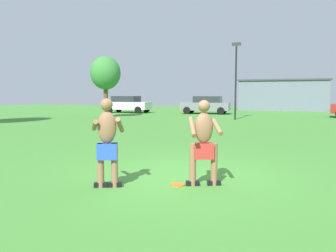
# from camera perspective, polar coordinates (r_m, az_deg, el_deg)

# --- Properties ---
(ground_plane) EXTENTS (80.00, 80.00, 0.00)m
(ground_plane) POSITION_cam_1_polar(r_m,az_deg,el_deg) (7.48, 2.44, -8.37)
(ground_plane) COLOR #428433
(player_near) EXTENTS (0.76, 0.73, 1.66)m
(player_near) POSITION_cam_1_polar(r_m,az_deg,el_deg) (6.59, 6.02, -2.50)
(player_near) COLOR black
(player_near) RESTS_ON ground_plane
(player_in_blue) EXTENTS (0.78, 0.74, 1.70)m
(player_in_blue) POSITION_cam_1_polar(r_m,az_deg,el_deg) (6.55, -10.17, -2.41)
(player_in_blue) COLOR black
(player_in_blue) RESTS_ON ground_plane
(frisbee) EXTENTS (0.28, 0.28, 0.03)m
(frisbee) POSITION_cam_1_polar(r_m,az_deg,el_deg) (6.74, 1.63, -9.81)
(frisbee) COLOR orange
(frisbee) RESTS_ON ground_plane
(car_gray_mid_lot) EXTENTS (4.42, 2.27, 1.58)m
(car_gray_mid_lot) POSITION_cam_1_polar(r_m,az_deg,el_deg) (30.71, 6.40, 3.58)
(car_gray_mid_lot) COLOR slate
(car_gray_mid_lot) RESTS_ON ground_plane
(car_white_far_end) EXTENTS (4.31, 2.03, 1.58)m
(car_white_far_end) POSITION_cam_1_polar(r_m,az_deg,el_deg) (32.64, -6.82, 3.69)
(car_white_far_end) COLOR white
(car_white_far_end) RESTS_ON ground_plane
(lamp_post) EXTENTS (0.60, 0.24, 5.28)m
(lamp_post) POSITION_cam_1_polar(r_m,az_deg,el_deg) (24.12, 11.32, 8.84)
(lamp_post) COLOR black
(lamp_post) RESTS_ON ground_plane
(outbuilding_behind_lot) EXTENTS (9.41, 7.12, 3.35)m
(outbuilding_behind_lot) POSITION_cam_1_polar(r_m,az_deg,el_deg) (40.85, 18.78, 4.98)
(outbuilding_behind_lot) COLOR slate
(outbuilding_behind_lot) RESTS_ON ground_plane
(tree_behind_players) EXTENTS (2.27, 2.27, 4.61)m
(tree_behind_players) POSITION_cam_1_polar(r_m,az_deg,el_deg) (26.35, -10.44, 8.65)
(tree_behind_players) COLOR brown
(tree_behind_players) RESTS_ON ground_plane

